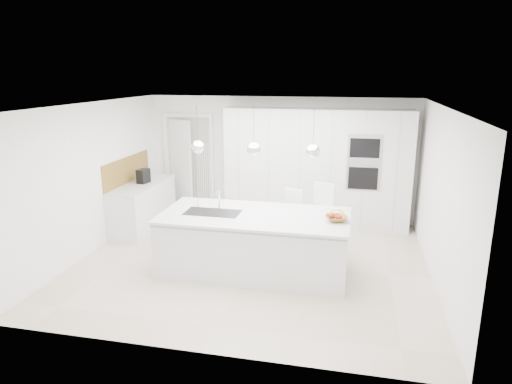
% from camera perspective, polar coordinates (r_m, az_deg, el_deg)
% --- Properties ---
extents(floor, '(5.50, 5.50, 0.00)m').
position_cam_1_polar(floor, '(7.44, -0.50, -8.80)').
color(floor, beige).
rests_on(floor, ground).
extents(wall_back, '(5.50, 0.00, 5.50)m').
position_cam_1_polar(wall_back, '(9.43, 2.88, 4.23)').
color(wall_back, white).
rests_on(wall_back, ground).
extents(wall_left, '(0.00, 5.00, 5.00)m').
position_cam_1_polar(wall_left, '(8.09, -19.89, 1.57)').
color(wall_left, white).
rests_on(wall_left, ground).
extents(ceiling, '(5.50, 5.50, 0.00)m').
position_cam_1_polar(ceiling, '(6.83, -0.55, 10.78)').
color(ceiling, white).
rests_on(ceiling, wall_back).
extents(tall_cabinets, '(3.60, 0.60, 2.30)m').
position_cam_1_polar(tall_cabinets, '(9.06, 7.55, 3.03)').
color(tall_cabinets, silver).
rests_on(tall_cabinets, floor).
extents(oven_stack, '(0.62, 0.04, 1.05)m').
position_cam_1_polar(oven_stack, '(8.69, 13.34, 3.60)').
color(oven_stack, '#A5A5A8').
rests_on(oven_stack, tall_cabinets).
extents(doorway_frame, '(1.11, 0.08, 2.13)m').
position_cam_1_polar(doorway_frame, '(9.95, -8.33, 3.33)').
color(doorway_frame, white).
rests_on(doorway_frame, floor).
extents(hallway_door, '(0.76, 0.38, 2.00)m').
position_cam_1_polar(hallway_door, '(10.00, -9.77, 3.21)').
color(hallway_door, white).
rests_on(hallway_door, floor).
extents(radiator, '(0.32, 0.04, 1.40)m').
position_cam_1_polar(radiator, '(9.87, -6.57, 2.25)').
color(radiator, white).
rests_on(radiator, floor).
extents(left_base_cabinets, '(0.60, 1.80, 0.86)m').
position_cam_1_polar(left_base_cabinets, '(9.16, -13.91, -1.80)').
color(left_base_cabinets, silver).
rests_on(left_base_cabinets, floor).
extents(left_worktop, '(0.62, 1.82, 0.04)m').
position_cam_1_polar(left_worktop, '(9.04, -14.08, 0.93)').
color(left_worktop, silver).
rests_on(left_worktop, left_base_cabinets).
extents(oak_backsplash, '(0.02, 1.80, 0.50)m').
position_cam_1_polar(oak_backsplash, '(9.11, -15.82, 2.67)').
color(oak_backsplash, olive).
rests_on(oak_backsplash, wall_left).
extents(island_base, '(2.80, 1.20, 0.86)m').
position_cam_1_polar(island_base, '(6.99, -0.26, -6.60)').
color(island_base, silver).
rests_on(island_base, floor).
extents(island_worktop, '(2.84, 1.40, 0.04)m').
position_cam_1_polar(island_worktop, '(6.88, -0.17, -2.96)').
color(island_worktop, silver).
rests_on(island_worktop, island_base).
extents(island_sink, '(0.84, 0.44, 0.18)m').
position_cam_1_polar(island_sink, '(7.02, -5.45, -3.19)').
color(island_sink, '#3F3F42').
rests_on(island_sink, island_worktop).
extents(island_tap, '(0.02, 0.02, 0.30)m').
position_cam_1_polar(island_tap, '(7.12, -4.63, -0.97)').
color(island_tap, white).
rests_on(island_tap, island_worktop).
extents(pendant_left, '(0.20, 0.20, 0.20)m').
position_cam_1_polar(pendant_left, '(6.83, -7.28, 5.59)').
color(pendant_left, white).
rests_on(pendant_left, ceiling).
extents(pendant_mid, '(0.20, 0.20, 0.20)m').
position_cam_1_polar(pendant_mid, '(6.59, -0.27, 5.38)').
color(pendant_mid, white).
rests_on(pendant_mid, ceiling).
extents(pendant_right, '(0.20, 0.20, 0.20)m').
position_cam_1_polar(pendant_right, '(6.46, 7.13, 5.07)').
color(pendant_right, white).
rests_on(pendant_right, ceiling).
extents(fruit_bowl, '(0.36, 0.36, 0.08)m').
position_cam_1_polar(fruit_bowl, '(6.66, 10.03, -3.28)').
color(fruit_bowl, olive).
rests_on(fruit_bowl, island_worktop).
extents(espresso_machine, '(0.20, 0.28, 0.27)m').
position_cam_1_polar(espresso_machine, '(9.04, -13.90, 1.95)').
color(espresso_machine, black).
rests_on(espresso_machine, left_worktop).
extents(bar_stool_left, '(0.48, 0.57, 1.06)m').
position_cam_1_polar(bar_stool_left, '(7.70, 4.58, -3.77)').
color(bar_stool_left, white).
rests_on(bar_stool_left, floor).
extents(bar_stool_right, '(0.52, 0.62, 1.17)m').
position_cam_1_polar(bar_stool_right, '(7.71, 8.31, -3.45)').
color(bar_stool_right, white).
rests_on(bar_stool_right, floor).
extents(apple_a, '(0.08, 0.08, 0.08)m').
position_cam_1_polar(apple_a, '(6.61, 10.37, -3.17)').
color(apple_a, '#A41317').
rests_on(apple_a, fruit_bowl).
extents(apple_b, '(0.07, 0.07, 0.07)m').
position_cam_1_polar(apple_b, '(6.67, 10.11, -3.00)').
color(apple_b, '#A41317').
rests_on(apple_b, fruit_bowl).
extents(apple_c, '(0.08, 0.08, 0.08)m').
position_cam_1_polar(apple_c, '(6.64, 9.50, -3.01)').
color(apple_c, '#A41317').
rests_on(apple_c, fruit_bowl).
extents(banana_bunch, '(0.24, 0.17, 0.22)m').
position_cam_1_polar(banana_bunch, '(6.64, 10.02, -2.62)').
color(banana_bunch, yellow).
rests_on(banana_bunch, fruit_bowl).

